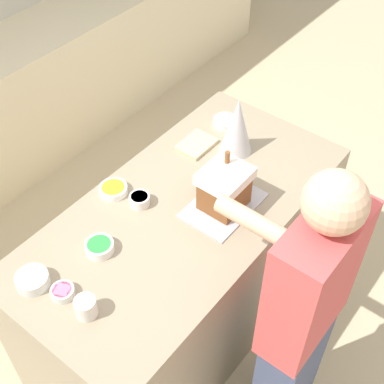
{
  "coord_description": "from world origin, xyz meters",
  "views": [
    {
      "loc": [
        -1.31,
        -1.08,
        2.8
      ],
      "look_at": [
        0.07,
        0.0,
        1.01
      ],
      "focal_mm": 50.0,
      "sensor_mm": 36.0,
      "label": 1
    }
  ],
  "objects_px": {
    "cookbook": "(196,144)",
    "candy_bowl_far_right": "(100,247)",
    "person": "(301,319)",
    "baking_tray": "(223,205)",
    "candy_bowl_near_tray_left": "(32,280)",
    "candy_bowl_behind_tray": "(113,189)",
    "candy_bowl_beside_tree": "(63,292)",
    "gingerbread_house": "(225,188)",
    "candy_bowl_far_left": "(140,200)",
    "decorative_tree": "(237,126)",
    "mug": "(86,307)",
    "candy_bowl_front_corner": "(225,122)"
  },
  "relations": [
    {
      "from": "candy_bowl_far_left",
      "to": "candy_bowl_front_corner",
      "type": "bearing_deg",
      "value": 2.64
    },
    {
      "from": "candy_bowl_behind_tray",
      "to": "person",
      "type": "relative_size",
      "value": 0.08
    },
    {
      "from": "candy_bowl_far_left",
      "to": "person",
      "type": "bearing_deg",
      "value": -91.12
    },
    {
      "from": "candy_bowl_far_right",
      "to": "candy_bowl_beside_tree",
      "type": "xyz_separation_m",
      "value": [
        -0.26,
        -0.05,
        -0.0
      ]
    },
    {
      "from": "candy_bowl_behind_tray",
      "to": "candy_bowl_far_left",
      "type": "bearing_deg",
      "value": -81.79
    },
    {
      "from": "baking_tray",
      "to": "person",
      "type": "bearing_deg",
      "value": -113.46
    },
    {
      "from": "baking_tray",
      "to": "candy_bowl_far_right",
      "type": "relative_size",
      "value": 3.03
    },
    {
      "from": "candy_bowl_front_corner",
      "to": "person",
      "type": "height_order",
      "value": "person"
    },
    {
      "from": "cookbook",
      "to": "candy_bowl_far_right",
      "type": "bearing_deg",
      "value": -173.12
    },
    {
      "from": "candy_bowl_near_tray_left",
      "to": "candy_bowl_behind_tray",
      "type": "bearing_deg",
      "value": 10.7
    },
    {
      "from": "gingerbread_house",
      "to": "candy_bowl_beside_tree",
      "type": "distance_m",
      "value": 0.84
    },
    {
      "from": "gingerbread_house",
      "to": "person",
      "type": "distance_m",
      "value": 0.67
    },
    {
      "from": "candy_bowl_near_tray_left",
      "to": "candy_bowl_behind_tray",
      "type": "relative_size",
      "value": 1.01
    },
    {
      "from": "gingerbread_house",
      "to": "candy_bowl_beside_tree",
      "type": "relative_size",
      "value": 2.79
    },
    {
      "from": "baking_tray",
      "to": "candy_bowl_far_left",
      "type": "xyz_separation_m",
      "value": [
        -0.23,
        0.32,
        0.02
      ]
    },
    {
      "from": "decorative_tree",
      "to": "mug",
      "type": "height_order",
      "value": "decorative_tree"
    },
    {
      "from": "person",
      "to": "mug",
      "type": "bearing_deg",
      "value": 129.86
    },
    {
      "from": "gingerbread_house",
      "to": "candy_bowl_far_left",
      "type": "xyz_separation_m",
      "value": [
        -0.23,
        0.32,
        -0.09
      ]
    },
    {
      "from": "candy_bowl_behind_tray",
      "to": "decorative_tree",
      "type": "bearing_deg",
      "value": -24.62
    },
    {
      "from": "cookbook",
      "to": "person",
      "type": "height_order",
      "value": "person"
    },
    {
      "from": "candy_bowl_far_left",
      "to": "person",
      "type": "distance_m",
      "value": 0.91
    },
    {
      "from": "candy_bowl_beside_tree",
      "to": "person",
      "type": "xyz_separation_m",
      "value": [
        0.55,
        -0.8,
        -0.1
      ]
    },
    {
      "from": "candy_bowl_front_corner",
      "to": "mug",
      "type": "bearing_deg",
      "value": -168.32
    },
    {
      "from": "gingerbread_house",
      "to": "candy_bowl_behind_tray",
      "type": "relative_size",
      "value": 2.01
    },
    {
      "from": "decorative_tree",
      "to": "cookbook",
      "type": "distance_m",
      "value": 0.26
    },
    {
      "from": "candy_bowl_far_left",
      "to": "person",
      "type": "relative_size",
      "value": 0.06
    },
    {
      "from": "candy_bowl_far_right",
      "to": "person",
      "type": "xyz_separation_m",
      "value": [
        0.3,
        -0.85,
        -0.11
      ]
    },
    {
      "from": "candy_bowl_near_tray_left",
      "to": "candy_bowl_behind_tray",
      "type": "distance_m",
      "value": 0.6
    },
    {
      "from": "candy_bowl_near_tray_left",
      "to": "candy_bowl_far_right",
      "type": "xyz_separation_m",
      "value": [
        0.3,
        -0.09,
        -0.0
      ]
    },
    {
      "from": "mug",
      "to": "candy_bowl_beside_tree",
      "type": "bearing_deg",
      "value": 89.82
    },
    {
      "from": "gingerbread_house",
      "to": "cookbook",
      "type": "xyz_separation_m",
      "value": [
        0.26,
        0.37,
        -0.11
      ]
    },
    {
      "from": "candy_bowl_front_corner",
      "to": "mug",
      "type": "height_order",
      "value": "mug"
    },
    {
      "from": "cookbook",
      "to": "gingerbread_house",
      "type": "bearing_deg",
      "value": -125.54
    },
    {
      "from": "decorative_tree",
      "to": "candy_bowl_near_tray_left",
      "type": "height_order",
      "value": "decorative_tree"
    },
    {
      "from": "gingerbread_house",
      "to": "candy_bowl_behind_tray",
      "type": "distance_m",
      "value": 0.54
    },
    {
      "from": "candy_bowl_near_tray_left",
      "to": "person",
      "type": "relative_size",
      "value": 0.08
    },
    {
      "from": "candy_bowl_far_right",
      "to": "person",
      "type": "relative_size",
      "value": 0.08
    },
    {
      "from": "candy_bowl_far_right",
      "to": "candy_bowl_front_corner",
      "type": "bearing_deg",
      "value": 4.59
    },
    {
      "from": "candy_bowl_near_tray_left",
      "to": "candy_bowl_beside_tree",
      "type": "distance_m",
      "value": 0.14
    },
    {
      "from": "candy_bowl_beside_tree",
      "to": "candy_bowl_far_right",
      "type": "bearing_deg",
      "value": 10.13
    },
    {
      "from": "decorative_tree",
      "to": "candy_bowl_front_corner",
      "type": "xyz_separation_m",
      "value": [
        0.14,
        0.17,
        -0.14
      ]
    },
    {
      "from": "cookbook",
      "to": "candy_bowl_far_left",
      "type": "bearing_deg",
      "value": -174.54
    },
    {
      "from": "gingerbread_house",
      "to": "cookbook",
      "type": "distance_m",
      "value": 0.46
    },
    {
      "from": "baking_tray",
      "to": "candy_bowl_behind_tray",
      "type": "relative_size",
      "value": 2.83
    },
    {
      "from": "baking_tray",
      "to": "candy_bowl_beside_tree",
      "type": "height_order",
      "value": "candy_bowl_beside_tree"
    },
    {
      "from": "mug",
      "to": "person",
      "type": "bearing_deg",
      "value": -50.14
    },
    {
      "from": "baking_tray",
      "to": "candy_bowl_near_tray_left",
      "type": "bearing_deg",
      "value": 157.04
    },
    {
      "from": "decorative_tree",
      "to": "candy_bowl_beside_tree",
      "type": "bearing_deg",
      "value": 178.2
    },
    {
      "from": "candy_bowl_near_tray_left",
      "to": "mug",
      "type": "relative_size",
      "value": 1.57
    },
    {
      "from": "candy_bowl_front_corner",
      "to": "candy_bowl_beside_tree",
      "type": "xyz_separation_m",
      "value": [
        -1.31,
        -0.13,
        0.0
      ]
    }
  ]
}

